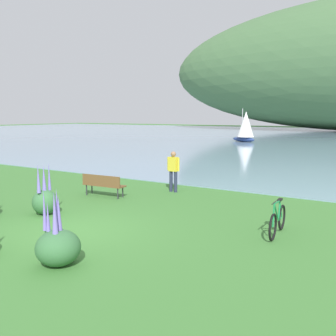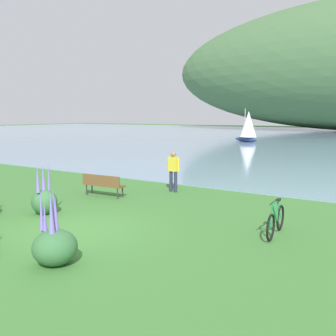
{
  "view_description": "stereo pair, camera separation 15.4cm",
  "coord_description": "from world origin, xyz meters",
  "px_view_note": "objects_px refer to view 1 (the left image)",
  "views": [
    {
      "loc": [
        7.46,
        -7.08,
        3.23
      ],
      "look_at": [
        -0.65,
        5.97,
        1.0
      ],
      "focal_mm": 39.52,
      "sensor_mm": 36.0,
      "label": 1
    },
    {
      "loc": [
        7.59,
        -7.0,
        3.23
      ],
      "look_at": [
        -0.65,
        5.97,
        1.0
      ],
      "focal_mm": 39.52,
      "sensor_mm": 36.0,
      "label": 2
    }
  ],
  "objects_px": {
    "park_bench_near_camera": "(103,184)",
    "sailboat_mid_bay": "(246,126)",
    "person_at_shoreline": "(173,169)",
    "bicycle_leaning_near_bench": "(278,221)"
  },
  "relations": [
    {
      "from": "park_bench_near_camera",
      "to": "sailboat_mid_bay",
      "type": "relative_size",
      "value": 0.47
    },
    {
      "from": "park_bench_near_camera",
      "to": "person_at_shoreline",
      "type": "xyz_separation_m",
      "value": [
        1.9,
        2.25,
        0.46
      ]
    },
    {
      "from": "park_bench_near_camera",
      "to": "bicycle_leaning_near_bench",
      "type": "height_order",
      "value": "bicycle_leaning_near_bench"
    },
    {
      "from": "sailboat_mid_bay",
      "to": "park_bench_near_camera",
      "type": "bearing_deg",
      "value": -79.9
    },
    {
      "from": "person_at_shoreline",
      "to": "park_bench_near_camera",
      "type": "bearing_deg",
      "value": -130.15
    },
    {
      "from": "bicycle_leaning_near_bench",
      "to": "sailboat_mid_bay",
      "type": "height_order",
      "value": "sailboat_mid_bay"
    },
    {
      "from": "person_at_shoreline",
      "to": "sailboat_mid_bay",
      "type": "relative_size",
      "value": 0.44
    },
    {
      "from": "park_bench_near_camera",
      "to": "sailboat_mid_bay",
      "type": "xyz_separation_m",
      "value": [
        -5.53,
        31.04,
        1.35
      ]
    },
    {
      "from": "bicycle_leaning_near_bench",
      "to": "person_at_shoreline",
      "type": "relative_size",
      "value": 1.04
    },
    {
      "from": "sailboat_mid_bay",
      "to": "bicycle_leaning_near_bench",
      "type": "bearing_deg",
      "value": -68.41
    }
  ]
}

